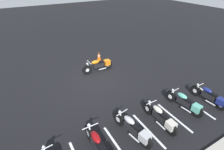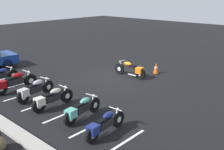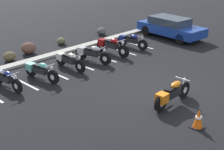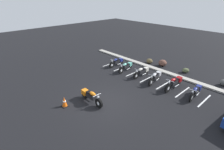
# 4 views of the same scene
# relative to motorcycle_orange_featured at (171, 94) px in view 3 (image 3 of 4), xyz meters

# --- Properties ---
(ground) EXTENTS (60.00, 60.00, 0.00)m
(ground) POSITION_rel_motorcycle_orange_featured_xyz_m (0.65, 0.69, -0.45)
(ground) COLOR black
(motorcycle_orange_featured) EXTENTS (2.15, 0.60, 0.85)m
(motorcycle_orange_featured) POSITION_rel_motorcycle_orange_featured_xyz_m (0.00, 0.00, 0.00)
(motorcycle_orange_featured) COLOR black
(motorcycle_orange_featured) RESTS_ON ground
(parked_bike_0) EXTENTS (0.55, 1.97, 0.78)m
(parked_bike_0) POSITION_rel_motorcycle_orange_featured_xyz_m (-3.36, 5.76, -0.04)
(parked_bike_0) COLOR black
(parked_bike_0) RESTS_ON ground
(parked_bike_1) EXTENTS (0.63, 2.02, 0.80)m
(parked_bike_1) POSITION_rel_motorcycle_orange_featured_xyz_m (-1.89, 5.48, -0.03)
(parked_bike_1) COLOR black
(parked_bike_1) RESTS_ON ground
(parked_bike_2) EXTENTS (0.57, 2.04, 0.80)m
(parked_bike_2) POSITION_rel_motorcycle_orange_featured_xyz_m (-0.18, 5.63, -0.02)
(parked_bike_2) COLOR black
(parked_bike_2) RESTS_ON ground
(parked_bike_3) EXTENTS (0.73, 2.11, 0.84)m
(parked_bike_3) POSITION_rel_motorcycle_orange_featured_xyz_m (1.22, 5.57, -0.00)
(parked_bike_3) COLOR black
(parked_bike_3) RESTS_ON ground
(parked_bike_4) EXTENTS (0.64, 2.28, 0.90)m
(parked_bike_4) POSITION_rel_motorcycle_orange_featured_xyz_m (2.79, 5.71, 0.03)
(parked_bike_4) COLOR black
(parked_bike_4) RESTS_ON ground
(parked_bike_5) EXTENTS (0.58, 2.03, 0.80)m
(parked_bike_5) POSITION_rel_motorcycle_orange_featured_xyz_m (4.41, 5.68, -0.02)
(parked_bike_5) COLOR black
(parked_bike_5) RESTS_ON ground
(car_blue) EXTENTS (2.21, 4.45, 1.29)m
(car_blue) POSITION_rel_motorcycle_orange_featured_xyz_m (7.84, 5.30, 0.23)
(car_blue) COLOR black
(car_blue) RESTS_ON ground
(concrete_curb) EXTENTS (18.00, 0.50, 0.12)m
(concrete_curb) POSITION_rel_motorcycle_orange_featured_xyz_m (0.65, 7.73, -0.39)
(concrete_curb) COLOR #A8A399
(concrete_curb) RESTS_ON ground
(landscape_rock_0) EXTENTS (0.71, 0.64, 0.47)m
(landscape_rock_0) POSITION_rel_motorcycle_orange_featured_xyz_m (-1.57, 8.64, -0.21)
(landscape_rock_0) COLOR brown
(landscape_rock_0) RESTS_ON ground
(landscape_rock_1) EXTENTS (0.92, 0.89, 0.62)m
(landscape_rock_1) POSITION_rel_motorcycle_orange_featured_xyz_m (-0.25, 8.97, -0.14)
(landscape_rock_1) COLOR brown
(landscape_rock_1) RESTS_ON ground
(landscape_rock_2) EXTENTS (0.88, 0.87, 0.48)m
(landscape_rock_2) POSITION_rel_motorcycle_orange_featured_xyz_m (5.24, 8.94, -0.21)
(landscape_rock_2) COLOR #494A49
(landscape_rock_2) RESTS_ON ground
(landscape_rock_3) EXTENTS (0.78, 0.80, 0.41)m
(landscape_rock_3) POSITION_rel_motorcycle_orange_featured_xyz_m (2.05, 9.10, -0.24)
(landscape_rock_3) COLOR #4C5536
(landscape_rock_3) RESTS_ON ground
(traffic_cone) EXTENTS (0.40, 0.40, 0.68)m
(traffic_cone) POSITION_rel_motorcycle_orange_featured_xyz_m (-0.72, -1.50, -0.13)
(traffic_cone) COLOR black
(traffic_cone) RESTS_ON ground
(stall_line_1) EXTENTS (0.10, 2.10, 0.00)m
(stall_line_1) POSITION_rel_motorcycle_orange_featured_xyz_m (-2.61, 5.63, -0.45)
(stall_line_1) COLOR white
(stall_line_1) RESTS_ON ground
(stall_line_2) EXTENTS (0.10, 2.10, 0.00)m
(stall_line_2) POSITION_rel_motorcycle_orange_featured_xyz_m (-1.07, 5.63, -0.45)
(stall_line_2) COLOR white
(stall_line_2) RESTS_ON ground
(stall_line_3) EXTENTS (0.10, 2.10, 0.00)m
(stall_line_3) POSITION_rel_motorcycle_orange_featured_xyz_m (0.47, 5.63, -0.45)
(stall_line_3) COLOR white
(stall_line_3) RESTS_ON ground
(stall_line_4) EXTENTS (0.10, 2.10, 0.00)m
(stall_line_4) POSITION_rel_motorcycle_orange_featured_xyz_m (2.02, 5.63, -0.45)
(stall_line_4) COLOR white
(stall_line_4) RESTS_ON ground
(stall_line_5) EXTENTS (0.10, 2.10, 0.00)m
(stall_line_5) POSITION_rel_motorcycle_orange_featured_xyz_m (3.56, 5.63, -0.45)
(stall_line_5) COLOR white
(stall_line_5) RESTS_ON ground
(stall_line_6) EXTENTS (0.10, 2.10, 0.00)m
(stall_line_6) POSITION_rel_motorcycle_orange_featured_xyz_m (5.10, 5.63, -0.45)
(stall_line_6) COLOR white
(stall_line_6) RESTS_ON ground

